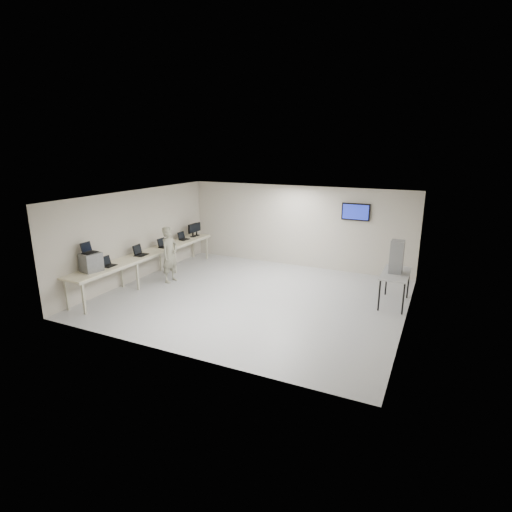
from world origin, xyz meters
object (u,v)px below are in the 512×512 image
at_px(equipment_box, 91,262).
at_px(workbench, 149,254).
at_px(soldier, 170,255).
at_px(side_table, 396,275).

bearing_deg(equipment_box, workbench, 99.46).
distance_m(workbench, soldier, 0.69).
relative_size(equipment_box, side_table, 0.34).
bearing_deg(soldier, side_table, -79.50).
bearing_deg(workbench, side_table, 9.33).
height_order(workbench, equipment_box, equipment_box).
xyz_separation_m(workbench, equipment_box, (-0.06, -2.19, 0.32)).
distance_m(workbench, side_table, 7.28).
xyz_separation_m(soldier, side_table, (6.51, 1.04, -0.06)).
height_order(workbench, side_table, workbench).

